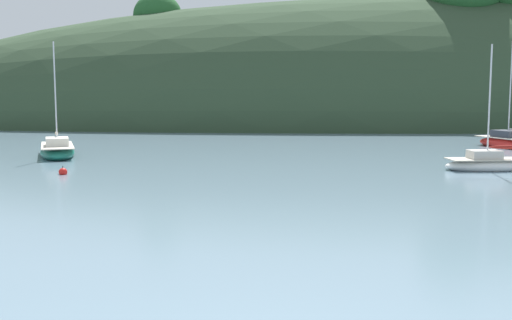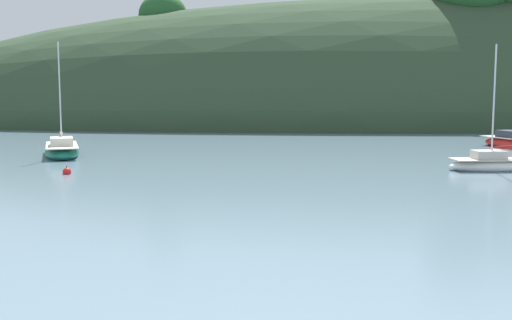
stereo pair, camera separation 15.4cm
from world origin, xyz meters
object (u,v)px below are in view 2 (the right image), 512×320
Objects in this scene: sailboat_grey_yawl at (512,143)px; sailboat_black_sloop at (59,150)px; sailboat_white_near at (492,164)px; mooring_buoy_outer at (64,172)px.

sailboat_grey_yawl is 1.07× the size of sailboat_black_sloop.
sailboat_black_sloop reaches higher than sailboat_white_near.
sailboat_black_sloop reaches higher than mooring_buoy_outer.
sailboat_grey_yawl reaches higher than sailboat_black_sloop.
mooring_buoy_outer is at bearing -176.24° from sailboat_white_near.
sailboat_grey_yawl reaches higher than sailboat_white_near.
mooring_buoy_outer is (2.89, -8.46, -0.27)m from sailboat_black_sloop.
sailboat_white_near is 23.04m from mooring_buoy_outer.
sailboat_grey_yawl is 1.17× the size of sailboat_white_near.
sailboat_black_sloop is at bearing 164.97° from sailboat_white_near.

